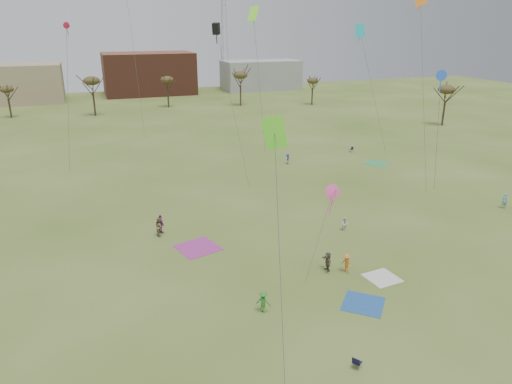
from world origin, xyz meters
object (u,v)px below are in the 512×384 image
object	(u,v)px
flyer_near_center	(263,302)
camp_chair_center	(357,365)
camp_chair_right	(351,150)
radio_tower	(224,26)

from	to	relation	value
flyer_near_center	camp_chair_center	distance (m)	8.36
flyer_near_center	camp_chair_center	size ratio (longest dim) A/B	1.95
camp_chair_right	radio_tower	size ratio (longest dim) A/B	0.02
flyer_near_center	camp_chair_center	bearing A→B (deg)	149.92
flyer_near_center	camp_chair_center	xyz separation A→B (m)	(3.32, -7.65, -0.59)
camp_chair_center	flyer_near_center	bearing A→B (deg)	-10.20
radio_tower	camp_chair_center	bearing A→B (deg)	-102.85
camp_chair_center	radio_tower	xyz separation A→B (m)	(29.92, 131.18, 18.95)
camp_chair_right	camp_chair_center	bearing A→B (deg)	-46.61
camp_chair_center	radio_tower	world-z (taller)	radio_tower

